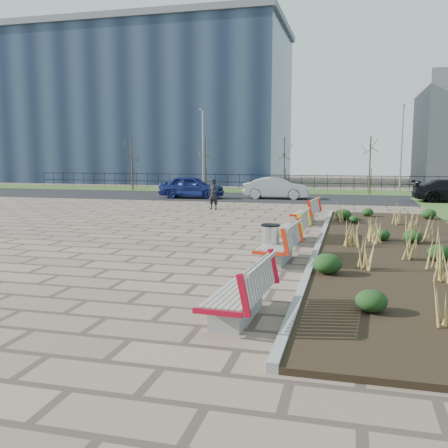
% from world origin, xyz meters
% --- Properties ---
extents(ground, '(120.00, 120.00, 0.00)m').
position_xyz_m(ground, '(0.00, 0.00, 0.00)').
color(ground, '#7F6757').
rests_on(ground, ground).
extents(planting_bed, '(4.50, 18.00, 0.10)m').
position_xyz_m(planting_bed, '(6.25, 5.00, 0.05)').
color(planting_bed, black).
rests_on(planting_bed, ground).
extents(planting_curb, '(0.16, 18.00, 0.15)m').
position_xyz_m(planting_curb, '(3.92, 5.00, 0.07)').
color(planting_curb, gray).
rests_on(planting_curb, ground).
extents(grass_verge_far, '(80.00, 5.00, 0.04)m').
position_xyz_m(grass_verge_far, '(0.00, 28.00, 0.02)').
color(grass_verge_far, '#33511E').
rests_on(grass_verge_far, ground).
extents(road, '(80.00, 7.00, 0.02)m').
position_xyz_m(road, '(0.00, 22.00, 0.01)').
color(road, black).
rests_on(road, ground).
extents(bench_a, '(1.03, 2.15, 1.00)m').
position_xyz_m(bench_a, '(3.00, -2.00, 0.50)').
color(bench_a, '#A90B21').
rests_on(bench_a, ground).
extents(bench_b, '(1.04, 2.16, 1.00)m').
position_xyz_m(bench_b, '(3.00, 2.68, 0.50)').
color(bench_b, red).
rests_on(bench_b, ground).
extents(bench_c, '(0.97, 2.13, 1.00)m').
position_xyz_m(bench_c, '(3.00, 5.87, 0.50)').
color(bench_c, yellow).
rests_on(bench_c, ground).
extents(bench_d, '(1.13, 2.19, 1.00)m').
position_xyz_m(bench_d, '(3.00, 10.37, 0.50)').
color(bench_d, red).
rests_on(bench_d, ground).
extents(litter_bin, '(0.48, 0.48, 0.95)m').
position_xyz_m(litter_bin, '(2.81, 2.76, 0.47)').
color(litter_bin, '#B2B2B7').
rests_on(litter_bin, ground).
extents(pedestrian, '(0.63, 0.47, 1.56)m').
position_xyz_m(pedestrian, '(-1.97, 14.43, 0.78)').
color(pedestrian, black).
rests_on(pedestrian, ground).
extents(car_blue, '(4.22, 1.82, 1.42)m').
position_xyz_m(car_blue, '(-5.09, 20.43, 0.73)').
color(car_blue, navy).
rests_on(car_blue, road).
extents(car_silver, '(4.10, 1.53, 1.34)m').
position_xyz_m(car_silver, '(0.24, 21.31, 0.69)').
color(car_silver, '#9D9FA4').
rests_on(car_silver, road).
extents(tree_a, '(1.40, 1.40, 4.00)m').
position_xyz_m(tree_a, '(-12.00, 26.50, 2.04)').
color(tree_a, '#4C3D2D').
rests_on(tree_a, grass_verge_far).
extents(tree_b, '(1.40, 1.40, 4.00)m').
position_xyz_m(tree_b, '(-6.00, 26.50, 2.04)').
color(tree_b, '#4C3D2D').
rests_on(tree_b, grass_verge_far).
extents(tree_c, '(1.40, 1.40, 4.00)m').
position_xyz_m(tree_c, '(0.00, 26.50, 2.04)').
color(tree_c, '#4C3D2D').
rests_on(tree_c, grass_verge_far).
extents(tree_d, '(1.40, 1.40, 4.00)m').
position_xyz_m(tree_d, '(6.00, 26.50, 2.04)').
color(tree_d, '#4C3D2D').
rests_on(tree_d, grass_verge_far).
extents(lamp_west, '(0.24, 0.60, 6.00)m').
position_xyz_m(lamp_west, '(-6.00, 26.00, 3.04)').
color(lamp_west, gray).
rests_on(lamp_west, grass_verge_far).
extents(lamp_east, '(0.24, 0.60, 6.00)m').
position_xyz_m(lamp_east, '(8.00, 26.00, 3.04)').
color(lamp_east, gray).
rests_on(lamp_east, grass_verge_far).
extents(railing_fence, '(44.00, 0.10, 1.20)m').
position_xyz_m(railing_fence, '(0.00, 29.50, 0.64)').
color(railing_fence, black).
rests_on(railing_fence, grass_verge_far).
extents(building_glass, '(40.00, 14.00, 15.00)m').
position_xyz_m(building_glass, '(-22.00, 40.00, 7.50)').
color(building_glass, '#192338').
rests_on(building_glass, ground).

